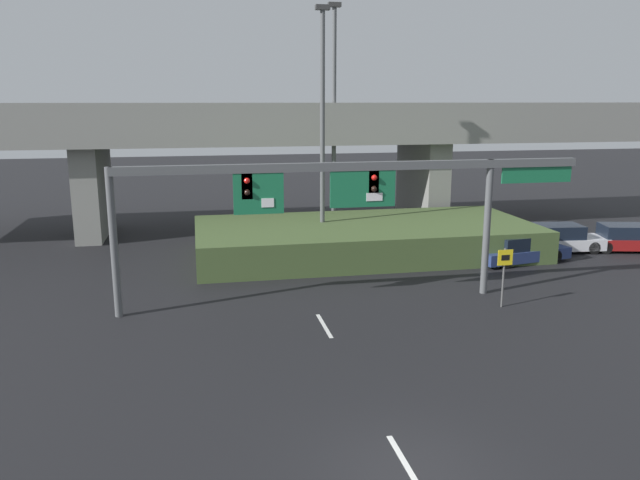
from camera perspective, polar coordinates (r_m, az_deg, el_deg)
ground_plane at (r=14.45m, az=8.02°, el=-19.91°), size 160.00×160.00×0.00m
lane_markings at (r=26.20m, az=-1.56°, el=-4.55°), size 0.14×28.61×0.01m
signal_gantry at (r=23.63m, az=2.30°, el=4.78°), size 18.15×0.44×5.48m
speed_limit_sign at (r=24.63m, az=16.49°, el=-2.56°), size 0.60×0.11×2.31m
highway_light_pole_near at (r=31.82m, az=0.23°, el=10.40°), size 0.70×0.36×12.26m
highway_light_pole_far at (r=35.49m, az=1.28°, el=11.15°), size 0.70×0.36×12.90m
overpass_bridge at (r=38.13m, az=-5.03°, el=9.30°), size 47.48×7.69×7.63m
grass_embankment at (r=32.23m, az=4.11°, el=0.14°), size 17.14×7.97×1.58m
parked_sedan_near_right at (r=32.04m, az=17.71°, el=-0.80°), size 5.05×2.74×1.35m
parked_sedan_mid_right at (r=34.98m, az=21.00°, el=0.10°), size 4.86×2.26×1.42m
parked_sedan_far_right at (r=36.59m, az=26.20°, el=0.13°), size 4.82×2.84×1.38m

